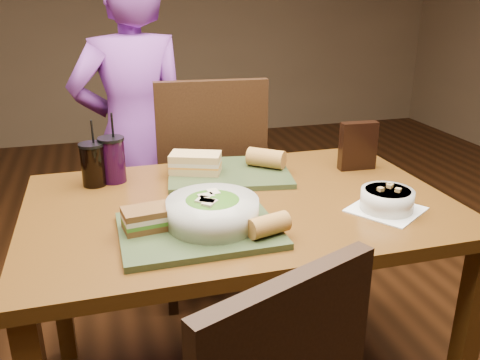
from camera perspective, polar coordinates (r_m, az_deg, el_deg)
name	(u,v)px	position (r m, az deg, el deg)	size (l,w,h in m)	color
dining_table	(240,227)	(1.62, 0.00, -5.33)	(1.30, 0.85, 0.75)	#583511
chair_far	(208,182)	(2.23, -3.65, -0.18)	(0.49, 0.49, 1.04)	black
diner	(135,137)	(2.35, -11.75, 4.80)	(0.54, 0.36, 1.49)	#7B3797
tray_near	(199,230)	(1.38, -4.63, -5.65)	(0.42, 0.32, 0.02)	#303E22
tray_far	(229,173)	(1.79, -1.28, 0.79)	(0.42, 0.32, 0.02)	#303E22
salad_bowl	(213,210)	(1.37, -3.09, -3.39)	(0.25, 0.25, 0.08)	silver
soup_bowl	(387,199)	(1.56, 16.18, -2.09)	(0.26, 0.26, 0.08)	white
sandwich_near	(147,219)	(1.37, -10.44, -4.28)	(0.13, 0.10, 0.06)	#593819
sandwich_far	(195,163)	(1.77, -5.02, 1.93)	(0.20, 0.15, 0.07)	tan
baguette_near	(269,225)	(1.32, 3.23, -5.07)	(0.05, 0.05, 0.11)	#AD7533
baguette_far	(266,158)	(1.82, 2.95, 2.47)	(0.07, 0.07, 0.13)	#AD7533
cup_cola	(93,164)	(1.75, -16.18, 1.71)	(0.08, 0.08, 0.23)	black
cup_berry	(113,159)	(1.77, -14.11, 2.25)	(0.09, 0.09, 0.24)	black
chip_bag	(358,146)	(1.88, 13.10, 3.75)	(0.13, 0.04, 0.17)	black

